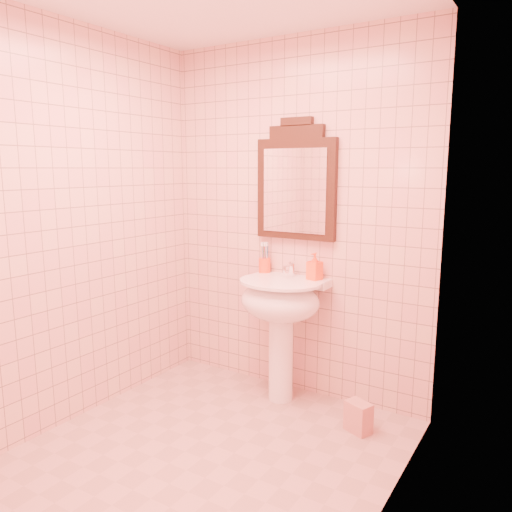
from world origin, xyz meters
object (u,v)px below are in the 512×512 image
Objects in this scene: mirror at (296,184)px; towel at (358,417)px; toothbrush_cup at (265,265)px; pedestal_sink at (281,309)px; soap_dispenser at (315,266)px.

mirror reaches higher than towel.
toothbrush_cup is at bearing -172.04° from mirror.
mirror reaches higher than pedestal_sink.
toothbrush_cup is at bearing -170.40° from soap_dispenser.
pedestal_sink is 4.52× the size of towel.
soap_dispenser is at bearing 148.79° from towel.
pedestal_sink is 0.85m from towel.
mirror reaches higher than soap_dispenser.
toothbrush_cup is 1.23m from towel.
mirror is at bearing 7.96° from toothbrush_cup.
mirror reaches higher than toothbrush_cup.
soap_dispenser is (0.18, 0.14, 0.29)m from pedestal_sink.
toothbrush_cup reaches higher than towel.
mirror is 1.58m from towel.
mirror is at bearing 175.29° from soap_dispenser.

